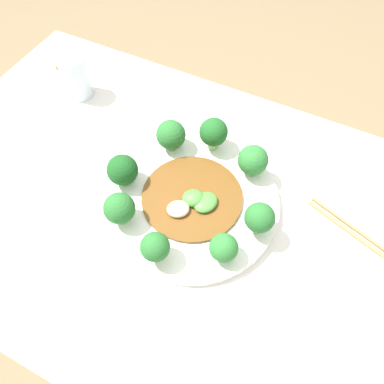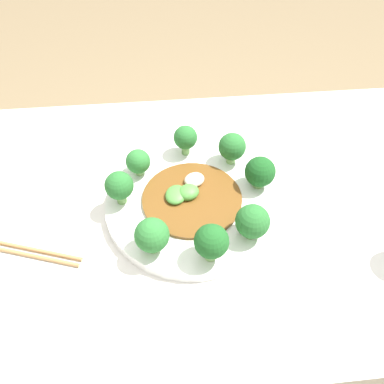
# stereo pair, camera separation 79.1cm
# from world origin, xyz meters

# --- Properties ---
(ground_plane) EXTENTS (8.00, 8.00, 0.00)m
(ground_plane) POSITION_xyz_m (0.00, 0.00, 0.00)
(ground_plane) COLOR #7F6B4C
(table) EXTENTS (1.07, 0.68, 0.73)m
(table) POSITION_xyz_m (0.00, 0.00, 0.37)
(table) COLOR silver
(table) RESTS_ON ground_plane
(plate) EXTENTS (0.32, 0.32, 0.02)m
(plate) POSITION_xyz_m (0.03, 0.02, 0.74)
(plate) COLOR white
(plate) RESTS_ON table
(broccoli_northwest) EXTENTS (0.06, 0.06, 0.07)m
(broccoli_northwest) POSITION_xyz_m (-0.06, 0.11, 0.79)
(broccoli_northwest) COLOR #70A356
(broccoli_northwest) RESTS_ON plate
(broccoli_northeast) EXTENTS (0.06, 0.06, 0.07)m
(broccoli_northeast) POSITION_xyz_m (0.11, 0.12, 0.79)
(broccoli_northeast) COLOR #7AAD5B
(broccoli_northeast) RESTS_ON plate
(broccoli_southeast) EXTENTS (0.05, 0.05, 0.06)m
(broccoli_southeast) POSITION_xyz_m (0.13, -0.06, 0.78)
(broccoli_southeast) COLOR #89B76B
(broccoli_southeast) RESTS_ON plate
(broccoli_southwest) EXTENTS (0.05, 0.05, 0.07)m
(broccoli_southwest) POSITION_xyz_m (-0.06, -0.08, 0.79)
(broccoli_southwest) COLOR #89B76B
(broccoli_southwest) RESTS_ON plate
(broccoli_east) EXTENTS (0.05, 0.05, 0.07)m
(broccoli_east) POSITION_xyz_m (0.16, 0.01, 0.79)
(broccoli_east) COLOR #70A356
(broccoli_east) RESTS_ON plate
(broccoli_north) EXTENTS (0.06, 0.06, 0.07)m
(broccoli_north) POSITION_xyz_m (0.02, 0.14, 0.79)
(broccoli_north) COLOR #89B76B
(broccoli_north) RESTS_ON plate
(broccoli_south) EXTENTS (0.05, 0.05, 0.07)m
(broccoli_south) POSITION_xyz_m (0.03, -0.11, 0.79)
(broccoli_south) COLOR #70A356
(broccoli_south) RESTS_ON plate
(broccoli_west) EXTENTS (0.06, 0.06, 0.06)m
(broccoli_west) POSITION_xyz_m (-0.10, -0.01, 0.79)
(broccoli_west) COLOR #70A356
(broccoli_west) RESTS_ON plate
(stirfry_center) EXTENTS (0.18, 0.18, 0.02)m
(stirfry_center) POSITION_xyz_m (0.04, 0.01, 0.76)
(stirfry_center) COLOR brown
(stirfry_center) RESTS_ON plate
(drinking_glass) EXTENTS (0.06, 0.06, 0.10)m
(drinking_glass) POSITION_xyz_m (-0.33, 0.17, 0.78)
(drinking_glass) COLOR silver
(drinking_glass) RESTS_ON table
(chopsticks) EXTENTS (0.22, 0.09, 0.01)m
(chopsticks) POSITION_xyz_m (0.33, 0.09, 0.73)
(chopsticks) COLOR #AD7F4C
(chopsticks) RESTS_ON table
(sauce_dish) EXTENTS (0.06, 0.06, 0.02)m
(sauce_dish) POSITION_xyz_m (-0.40, 0.22, 0.74)
(sauce_dish) COLOR white
(sauce_dish) RESTS_ON table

